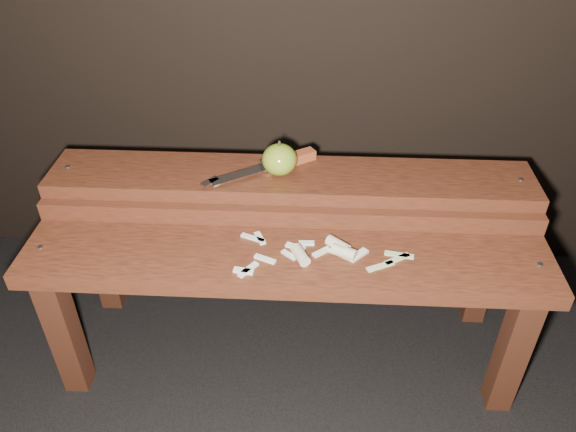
{
  "coord_description": "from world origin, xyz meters",
  "views": [
    {
      "loc": [
        0.06,
        -1.0,
        1.24
      ],
      "look_at": [
        0.0,
        0.06,
        0.45
      ],
      "focal_mm": 35.0,
      "sensor_mm": 36.0,
      "label": 1
    }
  ],
  "objects_px": {
    "bench_front_tier": "(285,281)",
    "apple": "(279,160)",
    "knife": "(278,163)",
    "bench_rear_tier": "(290,203)"
  },
  "relations": [
    {
      "from": "bench_front_tier",
      "to": "knife",
      "type": "height_order",
      "value": "knife"
    },
    {
      "from": "apple",
      "to": "knife",
      "type": "relative_size",
      "value": 0.33
    },
    {
      "from": "bench_rear_tier",
      "to": "apple",
      "type": "distance_m",
      "value": 0.13
    },
    {
      "from": "bench_rear_tier",
      "to": "apple",
      "type": "xyz_separation_m",
      "value": [
        -0.03,
        0.0,
        0.12
      ]
    },
    {
      "from": "knife",
      "to": "apple",
      "type": "bearing_deg",
      "value": -79.18
    },
    {
      "from": "bench_front_tier",
      "to": "apple",
      "type": "xyz_separation_m",
      "value": [
        -0.03,
        0.23,
        0.19
      ]
    },
    {
      "from": "bench_front_tier",
      "to": "bench_rear_tier",
      "type": "distance_m",
      "value": 0.23
    },
    {
      "from": "knife",
      "to": "bench_rear_tier",
      "type": "bearing_deg",
      "value": -43.28
    },
    {
      "from": "bench_rear_tier",
      "to": "knife",
      "type": "relative_size",
      "value": 4.41
    },
    {
      "from": "bench_rear_tier",
      "to": "bench_front_tier",
      "type": "bearing_deg",
      "value": -90.0
    }
  ]
}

